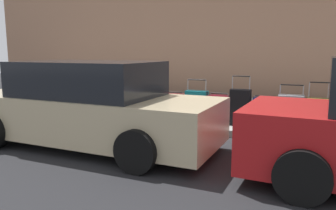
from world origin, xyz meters
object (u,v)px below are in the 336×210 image
(suitcase_black_11, at_px, (112,102))
(suitcase_silver_2, at_px, (290,112))
(suitcase_navy_10, at_px, (124,103))
(suitcase_teal_6, at_px, (197,106))
(suitcase_olive_1, at_px, (317,116))
(suitcase_silver_9, at_px, (141,103))
(parked_car_beige_1, at_px, (89,107))
(suitcase_navy_3, at_px, (264,113))
(suitcase_maroon_5, at_px, (219,109))
(bollard_post, at_px, (60,95))
(suitcase_red_7, at_px, (176,107))
(fire_hydrant, at_px, (85,96))
(suitcase_black_4, at_px, (240,107))
(suitcase_olive_8, at_px, (159,107))

(suitcase_black_11, bearing_deg, suitcase_silver_2, -179.42)
(suitcase_navy_10, bearing_deg, suitcase_teal_6, -176.79)
(suitcase_olive_1, relative_size, suitcase_silver_9, 1.16)
(suitcase_navy_10, height_order, parked_car_beige_1, parked_car_beige_1)
(suitcase_olive_1, bearing_deg, parked_car_beige_1, 30.40)
(suitcase_navy_3, relative_size, suitcase_maroon_5, 1.00)
(suitcase_silver_9, relative_size, bollard_post, 1.12)
(suitcase_silver_2, height_order, suitcase_silver_9, suitcase_silver_2)
(suitcase_olive_1, xyz_separation_m, suitcase_silver_9, (3.91, -0.00, -0.02))
(suitcase_red_7, bearing_deg, fire_hydrant, -1.22)
(suitcase_maroon_5, bearing_deg, suitcase_black_11, 0.76)
(suitcase_maroon_5, height_order, suitcase_navy_10, suitcase_navy_10)
(suitcase_silver_2, height_order, bollard_post, suitcase_silver_2)
(suitcase_silver_9, bearing_deg, suitcase_red_7, -179.18)
(suitcase_black_4, relative_size, suitcase_silver_9, 1.24)
(suitcase_black_11, bearing_deg, suitcase_navy_10, 169.74)
(suitcase_olive_1, relative_size, suitcase_red_7, 1.54)
(suitcase_maroon_5, height_order, suitcase_red_7, suitcase_maroon_5)
(suitcase_olive_8, bearing_deg, suitcase_black_11, -2.78)
(suitcase_navy_10, bearing_deg, bollard_post, 2.07)
(suitcase_red_7, relative_size, suitcase_olive_8, 0.79)
(suitcase_silver_2, bearing_deg, bollard_post, 1.90)
(suitcase_maroon_5, distance_m, suitcase_teal_6, 0.52)
(bollard_post, distance_m, parked_car_beige_1, 3.40)
(suitcase_maroon_5, relative_size, suitcase_teal_6, 0.70)
(suitcase_olive_8, distance_m, suitcase_silver_9, 0.48)
(suitcase_olive_8, relative_size, fire_hydrant, 1.15)
(suitcase_navy_3, relative_size, fire_hydrant, 0.93)
(suitcase_black_4, distance_m, bollard_post, 4.89)
(suitcase_silver_2, bearing_deg, suitcase_black_11, 0.58)
(suitcase_olive_1, bearing_deg, suitcase_navy_10, 0.04)
(suitcase_olive_8, distance_m, bollard_post, 2.96)
(suitcase_black_11, height_order, bollard_post, suitcase_black_11)
(suitcase_black_11, relative_size, fire_hydrant, 1.11)
(suitcase_red_7, bearing_deg, suitcase_olive_8, 1.14)
(suitcase_black_4, bearing_deg, suitcase_maroon_5, -9.56)
(suitcase_olive_8, relative_size, suitcase_black_11, 1.03)
(suitcase_navy_10, xyz_separation_m, suitcase_black_11, (0.44, -0.08, -0.03))
(suitcase_olive_8, distance_m, suitcase_black_11, 1.39)
(suitcase_teal_6, distance_m, suitcase_navy_10, 1.88)
(suitcase_silver_9, distance_m, fire_hydrant, 1.76)
(suitcase_silver_9, xyz_separation_m, suitcase_black_11, (0.91, -0.07, -0.05))
(suitcase_olive_8, xyz_separation_m, suitcase_navy_10, (0.95, 0.01, 0.04))
(suitcase_olive_8, bearing_deg, suitcase_red_7, -178.86)
(suitcase_maroon_5, bearing_deg, suitcase_navy_3, 178.61)
(suitcase_olive_1, bearing_deg, suitcase_red_7, -0.33)
(suitcase_olive_1, height_order, fire_hydrant, suitcase_olive_1)
(fire_hydrant, bearing_deg, suitcase_teal_6, -179.50)
(suitcase_teal_6, xyz_separation_m, bollard_post, (3.88, 0.18, 0.04))
(suitcase_olive_1, distance_m, suitcase_silver_9, 3.91)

